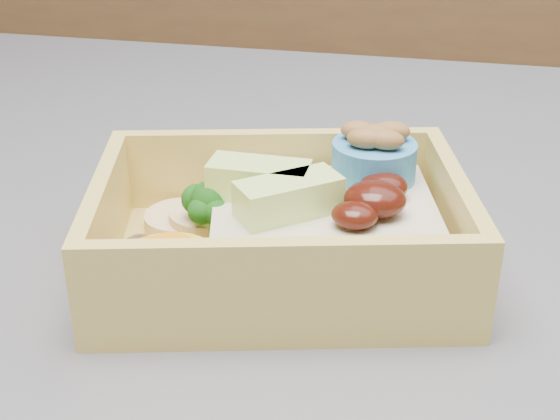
# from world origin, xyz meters

# --- Properties ---
(bento_box) EXTENTS (0.22, 0.18, 0.07)m
(bento_box) POSITION_xyz_m (-0.02, -0.11, 0.94)
(bento_box) COLOR #D3B757
(bento_box) RESTS_ON island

